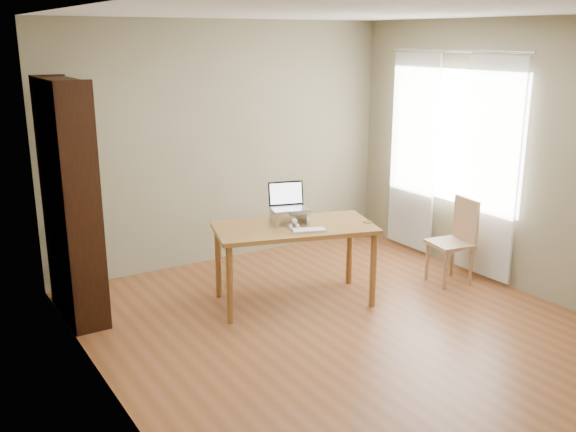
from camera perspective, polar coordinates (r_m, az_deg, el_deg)
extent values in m
cube|color=brown|center=(5.59, 5.28, -10.17)|extent=(4.00, 4.50, 0.02)
cube|color=silver|center=(5.04, 6.06, 17.76)|extent=(4.00, 4.50, 0.02)
cube|color=#75714F|center=(7.05, -5.69, 6.45)|extent=(4.00, 0.02, 2.60)
cube|color=#75714F|center=(4.27, -16.29, -0.18)|extent=(0.02, 4.50, 2.60)
cube|color=#75714F|center=(6.56, 19.76, 4.92)|extent=(0.02, 4.50, 2.60)
cube|color=white|center=(7.04, 14.58, 6.84)|extent=(0.01, 1.80, 1.40)
cube|color=black|center=(5.42, -17.70, 0.28)|extent=(0.30, 0.04, 2.10)
cube|color=black|center=(6.24, -19.74, 2.05)|extent=(0.30, 0.04, 2.10)
cube|color=black|center=(5.80, -20.13, 1.03)|extent=(0.02, 0.90, 2.10)
cube|color=black|center=(6.15, -17.95, -8.02)|extent=(0.30, 0.84, 0.02)
cube|color=black|center=(6.09, -17.81, -6.50)|extent=(0.20, 0.78, 0.28)
cube|color=black|center=(6.02, -18.22, -5.05)|extent=(0.30, 0.84, 0.03)
cube|color=black|center=(5.97, -18.08, -3.48)|extent=(0.20, 0.78, 0.28)
cube|color=black|center=(5.92, -18.50, -1.96)|extent=(0.30, 0.84, 0.02)
cube|color=black|center=(5.88, -18.36, -0.34)|extent=(0.20, 0.78, 0.28)
cube|color=black|center=(5.83, -18.79, 1.23)|extent=(0.30, 0.84, 0.02)
cube|color=black|center=(5.80, -18.65, 2.89)|extent=(0.20, 0.78, 0.28)
cube|color=black|center=(5.76, -19.08, 4.50)|extent=(0.30, 0.84, 0.02)
cube|color=black|center=(5.73, -18.94, 6.21)|extent=(0.20, 0.78, 0.28)
cube|color=black|center=(5.71, -19.39, 7.85)|extent=(0.30, 0.84, 0.02)
cube|color=black|center=(5.69, -19.25, 9.58)|extent=(0.20, 0.78, 0.28)
cube|color=black|center=(5.67, -19.70, 11.25)|extent=(0.30, 0.84, 0.03)
cube|color=white|center=(6.67, 17.49, 3.97)|extent=(0.03, 0.70, 2.20)
cube|color=white|center=(7.42, 11.06, 5.52)|extent=(0.03, 0.70, 2.20)
cylinder|color=silver|center=(6.92, 14.74, 14.02)|extent=(0.03, 1.90, 0.03)
cube|color=brown|center=(5.88, 0.56, -1.04)|extent=(1.60, 1.11, 0.04)
cylinder|color=brown|center=(5.94, -6.46, -4.77)|extent=(0.06, 0.06, 0.71)
cylinder|color=brown|center=(6.59, 4.02, -2.64)|extent=(0.06, 0.06, 0.71)
cylinder|color=brown|center=(5.44, -3.66, -6.68)|extent=(0.06, 0.06, 0.71)
cylinder|color=brown|center=(6.14, 7.34, -4.13)|extent=(0.06, 0.06, 0.71)
cube|color=silver|center=(5.85, -1.05, -0.31)|extent=(0.03, 0.25, 0.12)
cube|color=silver|center=(5.99, 1.32, 0.09)|extent=(0.03, 0.25, 0.12)
cube|color=silver|center=(5.90, 0.15, 0.51)|extent=(0.32, 0.25, 0.01)
cube|color=silver|center=(5.90, 0.15, 0.64)|extent=(0.39, 0.32, 0.02)
cube|color=black|center=(5.98, -0.54, 2.01)|extent=(0.33, 0.14, 0.22)
cube|color=white|center=(5.97, -0.51, 2.00)|extent=(0.30, 0.12, 0.19)
cube|color=silver|center=(5.70, 1.87, -1.29)|extent=(0.33, 0.23, 0.02)
cube|color=silver|center=(5.70, 1.87, -1.20)|extent=(0.30, 0.21, 0.00)
cylinder|color=#55391D|center=(6.02, 7.09, -0.54)|extent=(0.09, 0.09, 0.01)
ellipsoid|color=#413C33|center=(5.95, 0.17, 0.09)|extent=(0.18, 0.41, 0.14)
ellipsoid|color=#413C33|center=(6.04, -0.38, 0.27)|extent=(0.16, 0.17, 0.13)
ellipsoid|color=#413C33|center=(5.79, 1.18, -0.13)|extent=(0.11, 0.10, 0.10)
ellipsoid|color=silver|center=(5.83, 0.96, -0.40)|extent=(0.10, 0.10, 0.09)
sphere|color=silver|center=(5.77, 1.36, -0.37)|extent=(0.05, 0.05, 0.05)
cone|color=#413C33|center=(5.77, 0.92, 0.28)|extent=(0.03, 0.04, 0.05)
cone|color=#413C33|center=(5.80, 1.38, 0.36)|extent=(0.03, 0.04, 0.05)
cylinder|color=silver|center=(5.79, 0.98, -0.92)|extent=(0.03, 0.10, 0.03)
cylinder|color=silver|center=(5.82, 1.47, -0.84)|extent=(0.03, 0.10, 0.03)
cylinder|color=#413C33|center=(6.12, 0.24, 0.04)|extent=(0.15, 0.22, 0.03)
cube|color=#A38658|center=(6.65, 14.20, -2.41)|extent=(0.44, 0.44, 0.04)
cylinder|color=#A38658|center=(6.51, 14.11, -4.72)|extent=(0.04, 0.04, 0.41)
cylinder|color=#A38658|center=(6.72, 15.96, -4.19)|extent=(0.04, 0.04, 0.41)
cylinder|color=#A38658|center=(6.71, 12.21, -3.97)|extent=(0.04, 0.04, 0.41)
cylinder|color=#A38658|center=(6.92, 14.07, -3.48)|extent=(0.04, 0.04, 0.41)
cube|color=#A38658|center=(6.71, 15.36, -0.30)|extent=(0.09, 0.37, 0.46)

